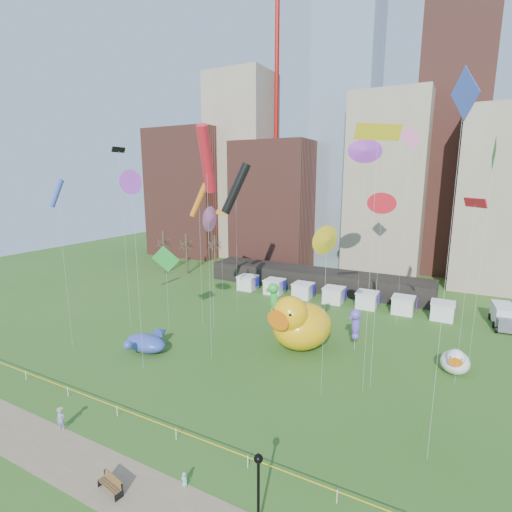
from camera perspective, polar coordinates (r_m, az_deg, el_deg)
The scene contains 35 objects.
ground at distance 31.76m, azimuth -11.73°, elevation -25.06°, with size 160.00×160.00×0.00m, color #2C571B.
footpath at distance 29.00m, azimuth -18.95°, elevation -29.63°, with size 70.00×4.00×0.02m, color #77654A.
skyline at distance 81.67m, azimuth 18.06°, elevation 12.90°, with size 101.00×23.00×68.00m.
crane_left at distance 95.68m, azimuth 3.69°, elevation 28.67°, with size 23.00×1.00×76.00m.
pavilion at distance 66.95m, azimuth 8.82°, elevation -3.43°, with size 38.00×6.00×3.20m, color black.
vendor_tents at distance 60.15m, azimuth 11.45°, elevation -5.76°, with size 33.24×2.80×2.40m.
bare_trees at distance 77.47m, azimuth -10.09°, elevation 0.41°, with size 8.44×6.44×8.50m.
caution_tape at distance 31.36m, azimuth -11.78°, elevation -24.06°, with size 50.00×0.06×0.90m.
big_duck at distance 43.40m, azimuth 6.48°, elevation -9.88°, with size 7.75×9.15×6.52m.
small_duck at distance 43.32m, azimuth 27.42°, elevation -13.67°, with size 2.68×3.64×2.82m.
seahorse_green at distance 48.13m, azimuth 2.65°, elevation -5.92°, with size 1.73×1.94×6.01m.
seahorse_purple at distance 44.04m, azimuth 14.55°, elevation -9.46°, with size 1.50×1.68×4.72m.
whale_inflatable at distance 45.01m, azimuth -15.87°, elevation -12.17°, with size 5.06×6.51×2.24m.
park_bench at distance 28.64m, azimuth -20.64°, elevation -29.00°, with size 1.97×0.92×0.97m.
lamppost at distance 23.73m, azimuth 0.35°, elevation -30.61°, with size 0.50×0.50×4.76m.
box_truck at distance 59.27m, azimuth 32.80°, elevation -7.47°, with size 2.92×6.34×2.62m.
woman at distance 34.90m, azimuth -26.94°, elevation -20.81°, with size 0.61×0.40×1.66m, color silver.
toddler at distance 27.89m, azimuth -10.58°, elevation -29.76°, with size 0.34×0.24×0.97m, color silver.
kite_0 at distance 38.17m, azimuth -7.34°, elevation 13.98°, with size 2.31×3.93×23.70m.
kite_1 at distance 46.30m, azimuth -6.62°, elevation 5.46°, with size 1.05×3.02×15.45m.
kite_2 at distance 51.37m, azimuth -2.99°, elevation 9.94°, with size 4.03×3.00×20.74m.
kite_3 at distance 42.36m, azimuth 31.74°, elevation 12.35°, with size 0.12×3.24×22.60m.
kite_4 at distance 32.82m, azimuth 17.68°, elevation 16.93°, with size 3.24×3.23×22.90m.
kite_5 at distance 25.92m, azimuth 28.42°, elevation 19.33°, with size 1.51×2.64×24.94m.
kite_6 at distance 47.40m, azimuth -8.45°, elevation 8.16°, with size 2.53×1.51×18.17m.
kite_7 at distance 37.38m, azimuth -17.95°, elevation 10.33°, with size 2.26×0.61×19.52m.
kite_8 at distance 37.61m, azimuth 29.71°, elevation 6.65°, with size 1.84×2.28×17.12m.
kite_9 at distance 50.89m, azimuth 21.87°, elevation 15.25°, with size 2.65×0.57×24.74m.
kite_10 at distance 49.67m, azimuth -19.68°, elevation 14.18°, with size 0.50×2.08×22.32m.
kite_11 at distance 47.34m, azimuth -13.22°, elevation -0.52°, with size 2.32×2.33×10.84m.
kite_12 at distance 31.83m, azimuth 10.44°, elevation 2.29°, with size 0.97×2.34×14.99m.
kite_13 at distance 46.02m, azimuth -27.41°, elevation 8.21°, with size 1.82×1.26×18.69m.
kite_14 at distance 60.33m, azimuth -5.19°, elevation 6.37°, with size 2.38×1.15×13.84m.
kite_15 at distance 49.84m, azimuth 15.94°, elevation 14.72°, with size 2.64×1.80×23.37m.
kite_16 at distance 33.68m, azimuth 18.16°, elevation 7.35°, with size 1.74×0.71×17.60m.
Camera 1 is at (16.79, -19.26, 18.87)m, focal length 27.00 mm.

